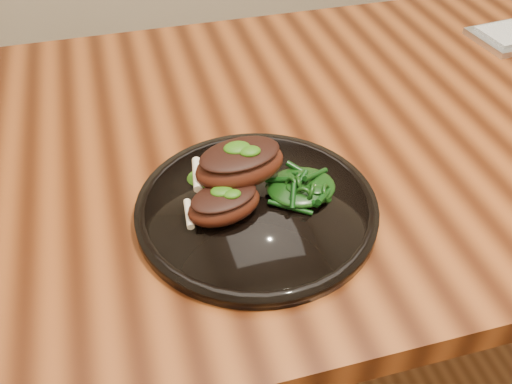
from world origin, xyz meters
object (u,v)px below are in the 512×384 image
greens_heap (301,183)px  desk (390,153)px  plate (257,208)px  lamb_chop_front (224,203)px

greens_heap → desk: bearing=36.4°
plate → desk: bearing=30.9°
lamb_chop_front → plate: bearing=13.8°
desk → greens_heap: (-0.22, -0.16, 0.11)m
plate → lamb_chop_front: 0.05m
desk → lamb_chop_front: 0.39m
desk → plate: bearing=-149.1°
plate → greens_heap: 0.06m
desk → lamb_chop_front: size_ratio=15.17×
desk → lamb_chop_front: (-0.32, -0.18, 0.12)m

